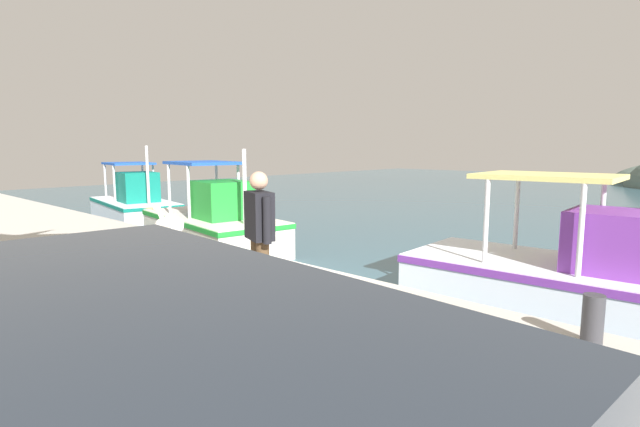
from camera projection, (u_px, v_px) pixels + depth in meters
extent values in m
plane|color=#385B6B|center=(579.00, 209.00, 21.78)|extent=(60.00, 60.00, 0.00)
cube|color=white|center=(134.00, 209.00, 18.93)|extent=(5.16, 2.87, 0.72)
cube|color=#0F7260|center=(134.00, 202.00, 18.89)|extent=(5.20, 2.92, 0.12)
cube|color=#0F7260|center=(138.00, 187.00, 18.32)|extent=(1.56, 1.47, 1.12)
cylinder|color=silver|center=(105.00, 182.00, 19.21)|extent=(0.08, 0.08, 1.38)
cylinder|color=silver|center=(143.00, 180.00, 20.09)|extent=(0.08, 0.08, 1.38)
cylinder|color=silver|center=(114.00, 184.00, 18.17)|extent=(0.08, 0.08, 1.38)
cylinder|color=silver|center=(154.00, 182.00, 19.06)|extent=(0.08, 0.08, 1.38)
cube|color=#1E4CB2|center=(128.00, 163.00, 19.04)|extent=(2.20, 1.85, 0.08)
cylinder|color=silver|center=(148.00, 175.00, 17.30)|extent=(0.10, 0.10, 2.10)
torus|color=orange|center=(155.00, 186.00, 18.82)|extent=(0.55, 0.19, 0.54)
cube|color=silver|center=(212.00, 232.00, 13.31)|extent=(5.20, 2.78, 0.92)
cube|color=#1E8C2D|center=(212.00, 218.00, 13.25)|extent=(5.24, 2.83, 0.12)
cube|color=#1E8C2D|center=(222.00, 200.00, 12.70)|extent=(1.55, 1.44, 0.98)
cylinder|color=silver|center=(169.00, 189.00, 13.57)|extent=(0.08, 0.08, 1.38)
cylinder|color=silver|center=(217.00, 186.00, 14.46)|extent=(0.08, 0.08, 1.38)
cylinder|color=silver|center=(189.00, 192.00, 12.53)|extent=(0.08, 0.08, 1.38)
cylinder|color=silver|center=(239.00, 189.00, 13.42)|extent=(0.08, 0.08, 1.38)
cube|color=#1E4CB2|center=(203.00, 163.00, 13.40)|extent=(2.21, 1.80, 0.08)
cylinder|color=silver|center=(245.00, 187.00, 11.68)|extent=(0.10, 0.10, 1.81)
torus|color=orange|center=(242.00, 198.00, 13.19)|extent=(0.55, 0.18, 0.54)
cube|color=white|center=(571.00, 292.00, 7.81)|extent=(5.22, 2.39, 0.90)
cube|color=#723399|center=(572.00, 270.00, 7.76)|extent=(5.27, 2.44, 0.12)
cube|color=#723399|center=(622.00, 242.00, 7.28)|extent=(1.50, 1.34, 0.92)
cylinder|color=silver|center=(486.00, 221.00, 7.82)|extent=(0.08, 0.08, 1.36)
cylinder|color=silver|center=(517.00, 212.00, 8.94)|extent=(0.08, 0.08, 1.36)
cylinder|color=silver|center=(581.00, 231.00, 6.95)|extent=(0.08, 0.08, 1.36)
cylinder|color=silver|center=(602.00, 219.00, 8.07)|extent=(0.08, 0.08, 1.36)
cube|color=#D8CC72|center=(548.00, 176.00, 7.85)|extent=(2.16, 1.66, 0.08)
torus|color=orange|center=(632.00, 236.00, 7.78)|extent=(0.54, 0.13, 0.54)
cylinder|color=tan|center=(174.00, 238.00, 10.05)|extent=(0.04, 0.04, 0.22)
cylinder|color=tan|center=(170.00, 239.00, 9.93)|extent=(0.04, 0.04, 0.22)
ellipsoid|color=white|center=(169.00, 226.00, 9.97)|extent=(0.71, 0.59, 0.40)
ellipsoid|color=silver|center=(171.00, 223.00, 9.95)|extent=(0.65, 0.59, 0.28)
cylinder|color=white|center=(161.00, 215.00, 9.98)|extent=(0.21, 0.17, 0.27)
sphere|color=white|center=(157.00, 207.00, 9.98)|extent=(0.22, 0.22, 0.16)
cone|color=#F2B272|center=(148.00, 208.00, 10.03)|extent=(0.30, 0.21, 0.07)
cylinder|color=#4C3823|center=(263.00, 276.00, 5.81)|extent=(0.16, 0.16, 0.87)
cylinder|color=#4C3823|center=(258.00, 272.00, 5.99)|extent=(0.16, 0.16, 0.87)
cube|color=black|center=(259.00, 216.00, 5.80)|extent=(0.50, 0.38, 0.58)
cylinder|color=black|center=(267.00, 220.00, 5.56)|extent=(0.10, 0.10, 0.55)
cylinder|color=black|center=(252.00, 215.00, 6.04)|extent=(0.10, 0.10, 0.55)
sphere|color=tan|center=(259.00, 181.00, 5.74)|extent=(0.22, 0.22, 0.22)
cylinder|color=black|center=(153.00, 421.00, 2.97)|extent=(0.61, 0.22, 0.60)
cylinder|color=#333338|center=(593.00, 320.00, 4.85)|extent=(0.21, 0.21, 0.51)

